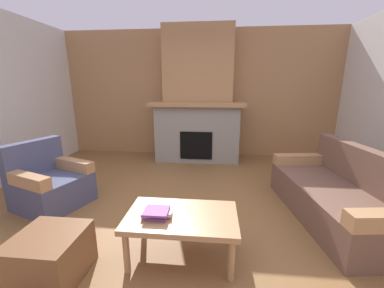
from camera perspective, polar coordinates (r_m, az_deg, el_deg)
ground at (r=2.82m, az=-3.00°, el=-19.54°), size 9.00×9.00×0.00m
wall_back_wood_panel at (r=5.34m, az=1.73°, el=11.84°), size 6.00×0.12×2.70m
fireplace at (r=4.97m, az=1.41°, el=9.52°), size 1.90×0.82×2.70m
couch at (r=3.35m, az=31.86°, el=-10.59°), size 1.05×1.89×0.85m
armchair at (r=3.68m, az=-31.08°, el=-8.21°), size 0.97×0.97×0.85m
coffee_table at (r=2.25m, az=-2.52°, el=-17.83°), size 1.00×0.60×0.43m
ottoman at (r=2.44m, az=-30.99°, el=-22.24°), size 0.52×0.52×0.40m
book_stack_near_edge at (r=2.20m, az=-8.52°, el=-16.02°), size 0.28×0.22×0.07m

